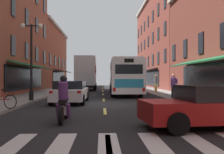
# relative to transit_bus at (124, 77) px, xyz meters

# --- Properties ---
(ground_plane) EXTENTS (34.80, 80.00, 0.10)m
(ground_plane) POSITION_rel_transit_bus_xyz_m (-2.02, -9.90, -1.74)
(ground_plane) COLOR black
(lane_centre_dashes) EXTENTS (0.14, 73.90, 0.01)m
(lane_centre_dashes) POSITION_rel_transit_bus_xyz_m (-2.02, -10.15, -1.69)
(lane_centre_dashes) COLOR #DBCC4C
(lane_centre_dashes) RESTS_ON ground
(crosswalk_near) EXTENTS (7.10, 2.80, 0.01)m
(crosswalk_near) POSITION_rel_transit_bus_xyz_m (-2.02, -19.90, -1.69)
(crosswalk_near) COLOR silver
(crosswalk_near) RESTS_ON ground
(sidewalk_left) EXTENTS (3.00, 80.00, 0.14)m
(sidewalk_left) POSITION_rel_transit_bus_xyz_m (-7.92, -9.90, -1.62)
(sidewalk_left) COLOR gray
(sidewalk_left) RESTS_ON ground
(sidewalk_right) EXTENTS (3.00, 80.00, 0.14)m
(sidewalk_right) POSITION_rel_transit_bus_xyz_m (3.88, -9.90, -1.62)
(sidewalk_right) COLOR gray
(sidewalk_right) RESTS_ON ground
(transit_bus) EXTENTS (2.85, 12.53, 3.22)m
(transit_bus) POSITION_rel_transit_bus_xyz_m (0.00, 0.00, 0.00)
(transit_bus) COLOR white
(transit_bus) RESTS_ON ground
(box_truck) EXTENTS (2.50, 7.80, 4.14)m
(box_truck) POSITION_rel_transit_bus_xyz_m (-4.09, 8.12, 0.44)
(box_truck) COLOR white
(box_truck) RESTS_ON ground
(sedan_near) EXTENTS (2.07, 4.62, 1.38)m
(sedan_near) POSITION_rel_transit_bus_xyz_m (-4.11, -9.27, -0.98)
(sedan_near) COLOR silver
(sedan_near) RESTS_ON ground
(sedan_mid) EXTENTS (2.02, 4.28, 1.47)m
(sedan_mid) POSITION_rel_transit_bus_xyz_m (-4.21, 18.49, -0.94)
(sedan_mid) COLOR black
(sedan_mid) RESTS_ON ground
(sedan_far) EXTENTS (4.74, 2.37, 1.34)m
(sedan_far) POSITION_rel_transit_bus_xyz_m (1.43, -17.82, -1.00)
(sedan_far) COLOR maroon
(sedan_far) RESTS_ON ground
(motorcycle_rider) EXTENTS (0.62, 2.07, 1.66)m
(motorcycle_rider) POSITION_rel_transit_bus_xyz_m (-3.54, -16.44, -0.98)
(motorcycle_rider) COLOR black
(motorcycle_rider) RESTS_ON ground
(bicycle_near) EXTENTS (1.68, 0.55, 0.91)m
(bicycle_near) POSITION_rel_transit_bus_xyz_m (-6.91, -13.38, -1.19)
(bicycle_near) COLOR black
(bicycle_near) RESTS_ON sidewalk_left
(pedestrian_near) EXTENTS (0.52, 0.46, 1.72)m
(pedestrian_near) POSITION_rel_transit_bus_xyz_m (2.95, -7.15, -0.64)
(pedestrian_near) COLOR black
(pedestrian_near) RESTS_ON sidewalk_right
(pedestrian_rear) EXTENTS (0.36, 0.36, 1.78)m
(pedestrian_rear) POSITION_rel_transit_bus_xyz_m (3.44, 1.43, -0.63)
(pedestrian_rear) COLOR #B29947
(pedestrian_rear) RESTS_ON sidewalk_right
(street_lamp_twin) EXTENTS (1.42, 0.32, 4.91)m
(street_lamp_twin) POSITION_rel_transit_bus_xyz_m (-6.64, -8.81, 1.18)
(street_lamp_twin) COLOR black
(street_lamp_twin) RESTS_ON sidewalk_left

